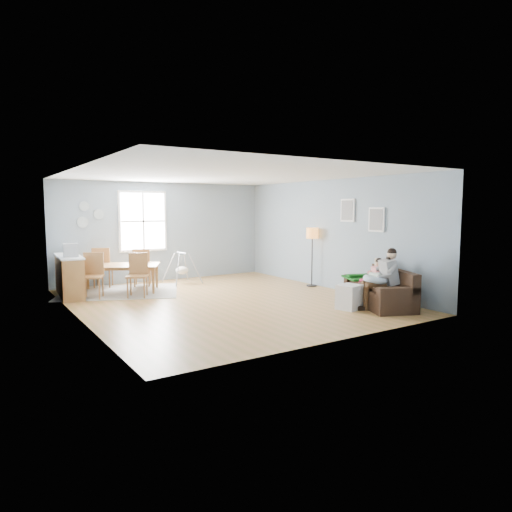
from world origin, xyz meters
TOP-DOWN VIEW (x-y plane):
  - room at (0.00, 0.00)m, footprint 8.40×9.40m
  - window at (-0.60, 3.46)m, footprint 1.32×0.08m
  - pictures at (2.97, -1.05)m, footprint 0.05×1.34m
  - wall_plates at (-2.00, 3.47)m, footprint 0.67×0.02m
  - sofa at (2.50, -2.11)m, footprint 1.49×2.06m
  - green_throw at (2.68, -1.50)m, footprint 1.07×0.97m
  - beige_pillow at (2.88, -1.73)m, footprint 0.32×0.44m
  - father at (2.28, -2.31)m, footprint 0.90×0.63m
  - nursing_pillow at (2.15, -2.25)m, footprint 0.66×0.65m
  - infant at (2.16, -2.22)m, footprint 0.15×0.33m
  - toddler at (2.51, -1.91)m, footprint 0.52×0.38m
  - floor_lamp at (2.80, 0.48)m, footprint 0.30×0.30m
  - storage_cube at (1.68, -2.01)m, footprint 0.52×0.49m
  - rug at (-1.60, 2.34)m, footprint 3.28×2.94m
  - dining_table at (-1.60, 2.34)m, footprint 2.13×1.75m
  - chair_sw at (-2.30, 1.93)m, footprint 0.61×0.61m
  - chair_se at (-1.41, 1.54)m, footprint 0.61×0.61m
  - chair_nw at (-1.79, 3.14)m, footprint 0.62×0.62m
  - chair_ne at (-0.90, 2.76)m, footprint 0.58×0.58m
  - counter at (-2.70, 2.46)m, footprint 0.61×1.70m
  - monitor at (-2.71, 2.14)m, footprint 0.35×0.34m
  - baby_swing at (0.16, 2.66)m, footprint 0.88×0.90m

SIDE VIEW (x-z plane):
  - rug at x=-1.60m, z-range 0.00..0.01m
  - storage_cube at x=1.68m, z-range 0.00..0.49m
  - sofa at x=2.50m, z-range -0.11..0.65m
  - dining_table at x=-1.60m, z-range 0.00..0.65m
  - baby_swing at x=0.16m, z-range -0.04..0.79m
  - counter at x=-2.70m, z-range 0.01..0.94m
  - green_throw at x=2.68m, z-range 0.47..0.51m
  - chair_ne at x=-0.90m, z-range 0.07..1.05m
  - chair_se at x=-1.41m, z-range 0.07..1.06m
  - chair_sw at x=-2.30m, z-range 0.08..1.09m
  - chair_nw at x=-1.79m, z-range 0.08..1.10m
  - nursing_pillow at x=2.15m, z-range 0.49..0.69m
  - father at x=2.28m, z-range 0.04..1.26m
  - toddler at x=2.51m, z-range 0.26..1.04m
  - infant at x=2.16m, z-range 0.60..0.73m
  - beige_pillow at x=2.88m, z-range 0.47..0.90m
  - monitor at x=-2.71m, z-range 0.93..1.23m
  - floor_lamp at x=2.80m, z-range 0.49..1.99m
  - window at x=-0.60m, z-range 0.84..2.46m
  - wall_plates at x=-2.00m, z-range 1.50..2.16m
  - pictures at x=2.97m, z-range 1.48..2.22m
  - room at x=0.00m, z-range 0.47..4.37m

